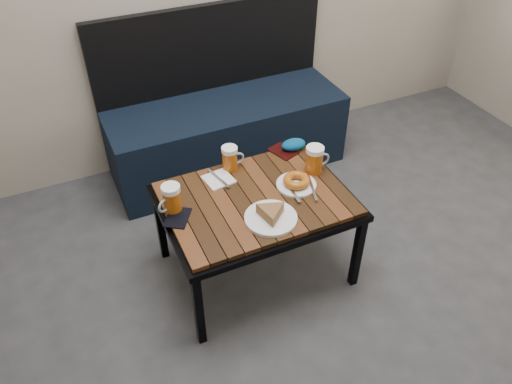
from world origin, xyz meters
name	(u,v)px	position (x,y,z in m)	size (l,w,h in m)	color
bench	(225,127)	(-0.01, 1.76, 0.27)	(1.40, 0.50, 0.95)	black
cafe_table	(256,204)	(-0.21, 0.88, 0.43)	(0.84, 0.62, 0.47)	black
beer_mug_left	(171,199)	(-0.57, 0.95, 0.54)	(0.12, 0.10, 0.13)	#AA4E0D
beer_mug_centre	(230,158)	(-0.23, 1.12, 0.53)	(0.11, 0.08, 0.12)	#AA4E0D
beer_mug_right	(315,159)	(0.12, 0.94, 0.54)	(0.12, 0.08, 0.13)	#AA4E0D
plate_pie	(271,215)	(-0.21, 0.72, 0.50)	(0.22, 0.22, 0.06)	white
plate_bagel	(296,182)	(-0.01, 0.87, 0.49)	(0.18, 0.24, 0.05)	white
napkin_left	(219,179)	(-0.31, 1.06, 0.48)	(0.14, 0.16, 0.01)	white
napkin_right	(277,222)	(-0.20, 0.69, 0.48)	(0.15, 0.13, 0.01)	white
passport_navy	(178,218)	(-0.57, 0.89, 0.48)	(0.09, 0.13, 0.01)	black
passport_burgundy	(283,151)	(0.06, 1.14, 0.48)	(0.10, 0.13, 0.01)	black
knit_pouch	(294,145)	(0.12, 1.14, 0.50)	(0.13, 0.08, 0.05)	navy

